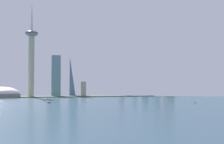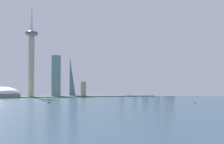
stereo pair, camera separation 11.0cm
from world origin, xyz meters
name	(u,v)px [view 2 (the right image)]	position (x,y,z in m)	size (l,w,h in m)	color
ground_plane	(176,107)	(0.00, 0.00, 0.00)	(6000.00, 6000.00, 0.00)	#253F50
waterfront_pier	(99,96)	(0.00, 506.57, 1.25)	(739.71, 62.99, 2.50)	#4D6141
observation_tower	(31,52)	(-210.54, 508.79, 135.79)	(38.70, 38.70, 290.17)	#B4B391
stadium_dome	(2,94)	(-290.65, 487.57, 10.76)	(100.70, 100.70, 38.12)	gray
skyscraper_0	(134,85)	(145.01, 571.82, 36.24)	(14.79, 22.60, 72.48)	#A9BDC0
skyscraper_1	(156,80)	(197.44, 499.87, 55.43)	(19.76, 24.15, 136.21)	#ABBCC5
skyscraper_2	(51,71)	(-144.01, 605.25, 82.96)	(25.13, 19.35, 185.79)	gray
skyscraper_3	(121,86)	(86.51, 540.35, 34.50)	(14.00, 26.81, 73.79)	#AC8D9A
skyscraper_4	(171,85)	(266.32, 524.33, 37.95)	(12.91, 23.23, 81.22)	#66795B
skyscraper_5	(73,72)	(-74.28, 557.21, 78.98)	(26.78, 17.32, 161.84)	slate
skyscraper_6	(155,81)	(242.51, 609.06, 51.20)	(20.04, 16.93, 105.25)	#425C92
skyscraper_7	(165,72)	(278.18, 594.79, 86.25)	(16.18, 17.94, 175.72)	#C5A999
skyscraper_8	(147,85)	(196.44, 574.35, 35.70)	(18.98, 20.43, 71.40)	beige
skyscraper_9	(56,76)	(-133.23, 536.60, 65.65)	(27.75, 16.59, 131.29)	slate
skyscraper_10	(83,89)	(-46.25, 527.61, 23.88)	(15.13, 12.54, 47.76)	#AEA48C
skyscraper_11	(145,87)	(159.95, 509.70, 31.66)	(13.15, 23.19, 63.31)	#476D8D
boat_0	(44,100)	(-188.10, 268.05, 1.34)	(6.94, 3.89, 9.09)	beige
boat_1	(49,102)	(-185.36, 183.66, 1.15)	(6.87, 3.67, 9.41)	black
boat_2	(195,102)	(96.86, 100.17, 1.60)	(5.06, 7.00, 4.45)	white
airplane	(102,38)	(19.17, 545.41, 194.87)	(34.30, 36.29, 8.51)	#BEBABE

